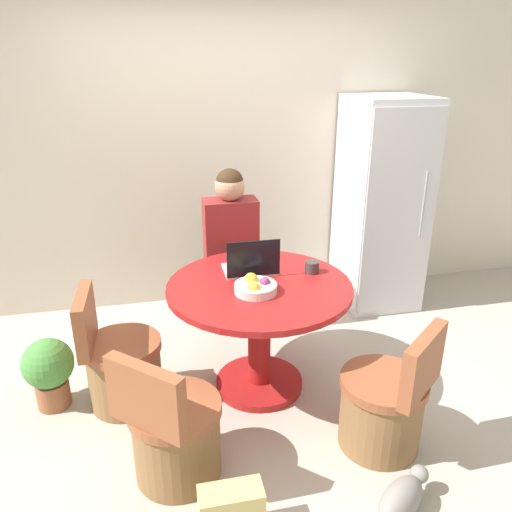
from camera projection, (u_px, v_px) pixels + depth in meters
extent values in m
plane|color=#B2A899|center=(253.00, 396.00, 3.29)|extent=(12.00, 12.00, 0.00)
cube|color=beige|center=(215.00, 156.00, 4.21)|extent=(7.00, 0.06, 2.60)
cube|color=silver|center=(381.00, 205.00, 4.29)|extent=(0.62, 0.67, 1.79)
cube|color=silver|center=(400.00, 216.00, 3.98)|extent=(0.60, 0.01, 1.68)
cylinder|color=gray|center=(424.00, 205.00, 3.97)|extent=(0.02, 0.02, 0.54)
cylinder|color=maroon|center=(259.00, 382.00, 3.39)|extent=(0.58, 0.58, 0.05)
cylinder|color=maroon|center=(259.00, 336.00, 3.26)|extent=(0.15, 0.15, 0.67)
cylinder|color=maroon|center=(259.00, 287.00, 3.12)|extent=(1.17, 1.17, 0.04)
cylinder|color=brown|center=(177.00, 443.00, 2.63)|extent=(0.46, 0.46, 0.39)
cylinder|color=brown|center=(175.00, 408.00, 2.55)|extent=(0.48, 0.48, 0.06)
cube|color=brown|center=(146.00, 398.00, 2.32)|extent=(0.37, 0.35, 0.34)
cylinder|color=brown|center=(380.00, 415.00, 2.83)|extent=(0.46, 0.46, 0.39)
cylinder|color=brown|center=(384.00, 383.00, 2.75)|extent=(0.48, 0.48, 0.06)
cube|color=brown|center=(423.00, 365.00, 2.56)|extent=(0.38, 0.33, 0.34)
cylinder|color=brown|center=(125.00, 375.00, 3.18)|extent=(0.46, 0.46, 0.39)
cylinder|color=brown|center=(122.00, 346.00, 3.10)|extent=(0.48, 0.48, 0.06)
cube|color=brown|center=(85.00, 320.00, 2.99)|extent=(0.08, 0.44, 0.34)
cube|color=#2D2D38|center=(229.00, 298.00, 4.13)|extent=(0.28, 0.16, 0.44)
cube|color=#2D2D38|center=(230.00, 269.00, 3.96)|extent=(0.32, 0.36, 0.14)
cube|color=maroon|center=(231.00, 233.00, 3.77)|extent=(0.40, 0.22, 0.52)
sphere|color=tan|center=(230.00, 186.00, 3.63)|extent=(0.22, 0.22, 0.22)
sphere|color=#382314|center=(230.00, 182.00, 3.62)|extent=(0.20, 0.20, 0.20)
cube|color=#B7B7BC|center=(250.00, 269.00, 3.31)|extent=(0.34, 0.25, 0.02)
cube|color=black|center=(253.00, 259.00, 3.15)|extent=(0.34, 0.01, 0.24)
cylinder|color=beige|center=(256.00, 288.00, 3.00)|extent=(0.26, 0.26, 0.05)
sphere|color=#7A2D5B|center=(265.00, 282.00, 3.00)|extent=(0.07, 0.07, 0.07)
sphere|color=gold|center=(251.00, 279.00, 3.03)|extent=(0.08, 0.08, 0.08)
sphere|color=gold|center=(254.00, 287.00, 2.94)|extent=(0.07, 0.07, 0.07)
cylinder|color=#383333|center=(312.00, 267.00, 3.27)|extent=(0.09, 0.09, 0.08)
ellipsoid|color=gray|center=(401.00, 500.00, 2.41)|extent=(0.36, 0.31, 0.19)
sphere|color=gray|center=(419.00, 474.00, 2.52)|extent=(0.09, 0.09, 0.09)
cylinder|color=#935638|center=(53.00, 393.00, 3.18)|extent=(0.21, 0.21, 0.18)
sphere|color=#47893D|center=(48.00, 363.00, 3.10)|extent=(0.32, 0.32, 0.32)
cube|color=tan|center=(231.00, 512.00, 2.31)|extent=(0.30, 0.14, 0.26)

